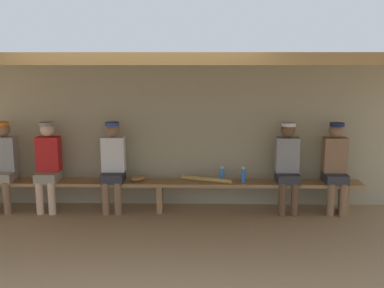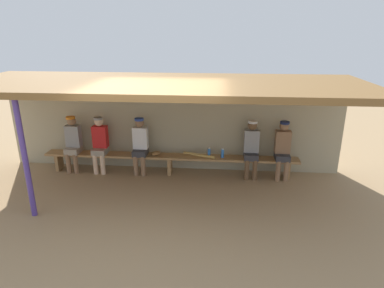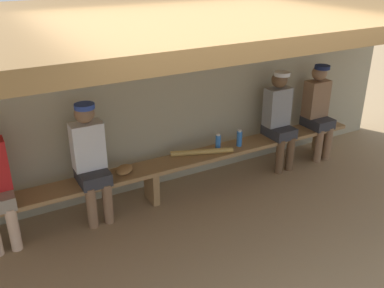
% 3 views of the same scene
% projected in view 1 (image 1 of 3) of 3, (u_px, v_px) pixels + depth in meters
% --- Properties ---
extents(ground_plane, '(24.00, 24.00, 0.00)m').
position_uv_depth(ground_plane, '(149.00, 253.00, 5.43)').
color(ground_plane, '#9E7F59').
extents(back_wall, '(8.00, 0.20, 2.20)m').
position_uv_depth(back_wall, '(162.00, 134.00, 7.20)').
color(back_wall, tan).
rests_on(back_wall, ground).
extents(dugout_roof, '(8.00, 2.80, 0.12)m').
position_uv_depth(dugout_roof, '(152.00, 59.00, 5.71)').
color(dugout_roof, brown).
rests_on(dugout_roof, back_wall).
extents(bench, '(6.00, 0.36, 0.46)m').
position_uv_depth(bench, '(160.00, 186.00, 6.89)').
color(bench, '#9E7547').
rests_on(bench, ground).
extents(player_middle, '(0.34, 0.42, 1.34)m').
position_uv_depth(player_middle, '(48.00, 162.00, 6.86)').
color(player_middle, gray).
rests_on(player_middle, ground).
extents(player_leftmost, '(0.34, 0.42, 1.34)m').
position_uv_depth(player_leftmost, '(4.00, 162.00, 6.87)').
color(player_leftmost, gray).
rests_on(player_leftmost, ground).
extents(player_in_red, '(0.34, 0.42, 1.34)m').
position_uv_depth(player_in_red, '(113.00, 162.00, 6.84)').
color(player_in_red, '#333338').
rests_on(player_in_red, ground).
extents(player_near_post, '(0.34, 0.42, 1.34)m').
position_uv_depth(player_near_post, '(335.00, 163.00, 6.78)').
color(player_near_post, '#333338').
rests_on(player_near_post, ground).
extents(player_in_white, '(0.34, 0.42, 1.34)m').
position_uv_depth(player_in_white, '(287.00, 163.00, 6.79)').
color(player_in_white, '#333338').
rests_on(player_in_white, ground).
extents(water_bottle_green, '(0.07, 0.07, 0.22)m').
position_uv_depth(water_bottle_green, '(243.00, 175.00, 6.82)').
color(water_bottle_green, blue).
rests_on(water_bottle_green, bench).
extents(water_bottle_orange, '(0.07, 0.07, 0.23)m').
position_uv_depth(water_bottle_orange, '(222.00, 175.00, 6.84)').
color(water_bottle_orange, blue).
rests_on(water_bottle_orange, bench).
extents(baseball_glove_tan, '(0.29, 0.28, 0.09)m').
position_uv_depth(baseball_glove_tan, '(138.00, 178.00, 6.87)').
color(baseball_glove_tan, olive).
rests_on(baseball_glove_tan, bench).
extents(baseball_bat, '(0.76, 0.33, 0.07)m').
position_uv_depth(baseball_bat, '(206.00, 179.00, 6.86)').
color(baseball_bat, tan).
rests_on(baseball_bat, bench).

